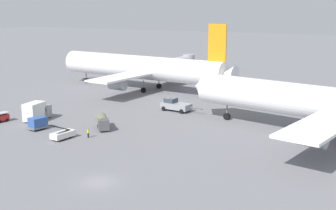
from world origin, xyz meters
TOP-DOWN VIEW (x-y plane):
  - ground_plane at (0.00, 0.00)m, footprint 600.00×600.00m
  - airliner_at_gate_left at (-26.57, 55.50)m, footprint 52.21×39.48m
  - airliner_being_pushed at (22.59, 32.10)m, footprint 53.28×40.44m
  - pushback_tug at (-8.47, 38.15)m, footprint 9.37×3.65m
  - gse_belt_loader_portside at (-15.81, 12.19)m, footprint 2.33×5.04m
  - gse_fuel_bowser_stubby at (-13.51, 19.99)m, footprint 4.66×4.91m
  - gse_container_dolly_flat at (-23.34, 14.70)m, footprint 2.82×3.59m
  - gse_baggage_cart_trailing at (-33.08, 15.55)m, footprint 2.08×2.99m
  - gse_catering_truck_tall at (-27.95, 19.43)m, footprint 3.09×6.09m
  - ground_crew_wing_walker_right at (-12.66, 14.73)m, footprint 0.36×0.50m
  - jet_bridge at (-28.14, 81.59)m, footprint 3.97×16.47m

SIDE VIEW (x-z plane):
  - ground_plane at x=0.00m, z-range 0.00..0.00m
  - ground_crew_wing_walker_right at x=-12.66m, z-range 0.03..1.57m
  - gse_belt_loader_portside at x=-15.81m, z-range -0.68..2.33m
  - gse_baggage_cart_trailing at x=-33.08m, z-range 0.01..1.72m
  - gse_container_dolly_flat at x=-23.34m, z-range 0.10..2.25m
  - pushback_tug at x=-8.47m, z-range -0.22..2.62m
  - gse_fuel_bowser_stubby at x=-13.51m, z-range 0.13..2.53m
  - gse_catering_truck_tall at x=-27.95m, z-range 0.01..3.51m
  - jet_bridge at x=-28.14m, z-range 1.15..7.00m
  - airliner_being_pushed at x=22.59m, z-range -2.45..13.47m
  - airliner_at_gate_left at x=-26.57m, z-range -2.88..14.05m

